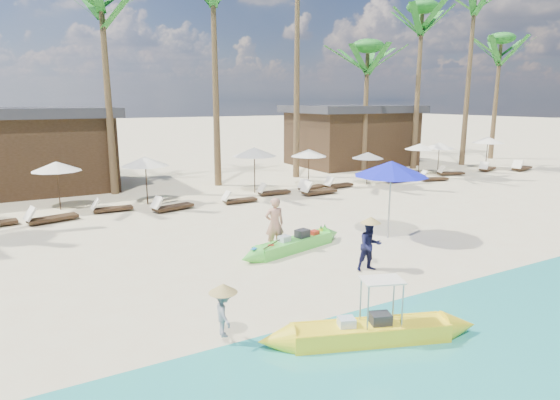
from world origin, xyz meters
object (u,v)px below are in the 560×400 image
green_canoe (294,244)px  yellow_canoe (370,332)px  tourist (275,224)px  blue_umbrella (391,169)px

green_canoe → yellow_canoe: bearing=-120.0°
green_canoe → yellow_canoe: size_ratio=0.97×
tourist → blue_umbrella: size_ratio=0.64×
yellow_canoe → blue_umbrella: (5.16, 5.29, 2.21)m
yellow_canoe → tourist: tourist is taller
green_canoe → yellow_canoe: (-1.61, -5.69, 0.01)m
tourist → yellow_canoe: bearing=88.4°
tourist → blue_umbrella: blue_umbrella is taller
blue_umbrella → tourist: bearing=170.0°
yellow_canoe → blue_umbrella: bearing=65.4°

